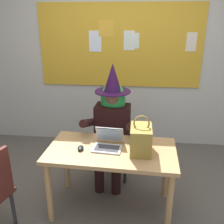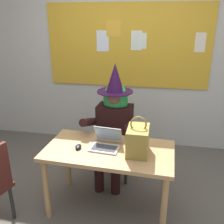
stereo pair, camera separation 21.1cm
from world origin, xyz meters
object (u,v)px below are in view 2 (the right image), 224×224
object	(u,v)px
person_costumed	(114,120)
computer_mouse	(78,147)
laptop	(106,143)
desk_main	(109,158)
handbag	(138,140)
chair_at_desk	(115,138)

from	to	relation	value
person_costumed	computer_mouse	distance (m)	0.67
laptop	computer_mouse	distance (m)	0.28
desk_main	handbag	bearing A→B (deg)	-3.89
desk_main	person_costumed	size ratio (longest dim) A/B	0.89
computer_mouse	handbag	distance (m)	0.60
chair_at_desk	handbag	size ratio (longest dim) A/B	2.35
person_costumed	laptop	size ratio (longest dim) A/B	4.73
person_costumed	computer_mouse	world-z (taller)	person_costumed
handbag	desk_main	bearing A→B (deg)	176.11
desk_main	chair_at_desk	world-z (taller)	chair_at_desk
chair_at_desk	laptop	bearing A→B (deg)	0.06
desk_main	laptop	distance (m)	0.15
computer_mouse	desk_main	bearing A→B (deg)	1.10
person_costumed	laptop	distance (m)	0.54
laptop	chair_at_desk	bearing A→B (deg)	96.53
desk_main	handbag	size ratio (longest dim) A/B	3.45
desk_main	laptop	bearing A→B (deg)	131.99
chair_at_desk	person_costumed	xyz separation A→B (m)	(-0.00, -0.12, 0.29)
computer_mouse	handbag	xyz separation A→B (m)	(0.59, 0.02, 0.12)
desk_main	handbag	xyz separation A→B (m)	(0.29, -0.02, 0.23)
laptop	person_costumed	bearing A→B (deg)	96.99
desk_main	handbag	world-z (taller)	handbag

